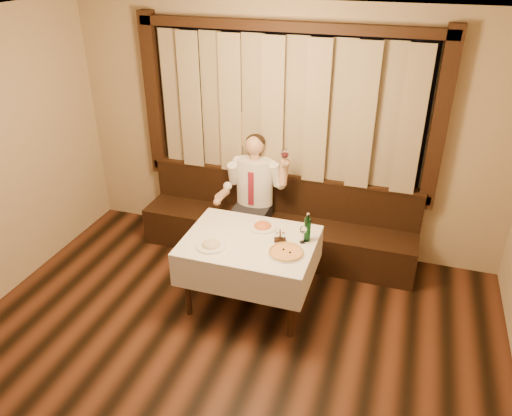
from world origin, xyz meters
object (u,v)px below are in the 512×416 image
(pasta_cream, at_px, (211,243))
(banquette, at_px, (277,228))
(pasta_red, at_px, (263,224))
(dining_table, at_px, (250,249))
(pizza, at_px, (286,252))
(green_bottle, at_px, (307,229))
(seated_man, at_px, (253,188))
(cruet_caddy, at_px, (280,238))

(pasta_cream, bearing_deg, banquette, 76.17)
(pasta_red, bearing_deg, banquette, 93.99)
(banquette, bearing_deg, dining_table, -90.00)
(dining_table, height_order, pizza, pizza)
(pizza, relative_size, green_bottle, 1.17)
(dining_table, xyz_separation_m, pasta_cream, (-0.31, -0.23, 0.15))
(pasta_cream, xyz_separation_m, seated_man, (0.04, 1.16, 0.04))
(banquette, height_order, cruet_caddy, banquette)
(banquette, relative_size, seated_man, 2.22)
(pasta_cream, xyz_separation_m, green_bottle, (0.84, 0.39, 0.09))
(dining_table, distance_m, pasta_red, 0.30)
(banquette, height_order, pasta_cream, banquette)
(dining_table, bearing_deg, green_bottle, 16.37)
(pizza, bearing_deg, green_bottle, 65.40)
(pasta_red, height_order, seated_man, seated_man)
(pasta_red, bearing_deg, seated_man, 115.63)
(banquette, distance_m, pizza, 1.30)
(banquette, bearing_deg, pizza, -70.92)
(pasta_cream, distance_m, cruet_caddy, 0.66)
(pizza, bearing_deg, seated_man, 122.21)
(pizza, height_order, cruet_caddy, cruet_caddy)
(pasta_red, relative_size, pasta_cream, 0.99)
(pasta_red, xyz_separation_m, green_bottle, (0.48, -0.10, 0.09))
(pizza, distance_m, pasta_cream, 0.72)
(dining_table, xyz_separation_m, pasta_red, (0.05, 0.26, 0.14))
(pasta_cream, bearing_deg, pizza, 8.05)
(dining_table, height_order, seated_man, seated_man)
(dining_table, xyz_separation_m, green_bottle, (0.53, 0.16, 0.23))
(dining_table, bearing_deg, cruet_caddy, 10.45)
(pasta_red, bearing_deg, pasta_cream, -126.60)
(pasta_cream, bearing_deg, cruet_caddy, 25.40)
(pizza, distance_m, pasta_red, 0.52)
(banquette, bearing_deg, pasta_red, -86.01)
(pizza, distance_m, seated_man, 1.26)
(pizza, height_order, green_bottle, green_bottle)
(banquette, distance_m, pasta_red, 0.91)
(green_bottle, relative_size, cruet_caddy, 2.38)
(banquette, distance_m, cruet_caddy, 1.12)
(pasta_cream, distance_m, green_bottle, 0.93)
(dining_table, height_order, green_bottle, green_bottle)
(dining_table, distance_m, pasta_cream, 0.41)
(dining_table, height_order, pasta_cream, pasta_cream)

